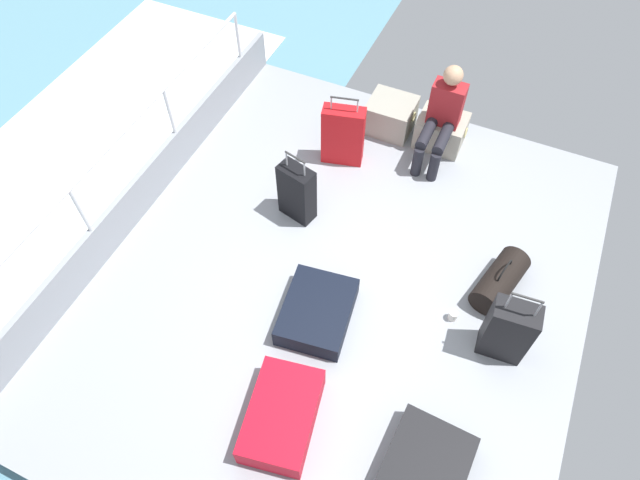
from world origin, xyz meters
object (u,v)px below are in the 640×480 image
suitcase_2 (297,193)px  suitcase_3 (508,330)px  suitcase_5 (317,312)px  suitcase_0 (343,136)px  duffel_bag (500,280)px  cargo_crate_0 (391,115)px  cargo_crate_1 (441,131)px  suitcase_4 (425,466)px  suitcase_1 (282,416)px  paper_cup (453,315)px  passenger_seated (442,115)px

suitcase_2 → suitcase_3: suitcase_3 is taller
suitcase_5 → suitcase_3: bearing=13.6°
suitcase_0 → duffel_bag: (1.96, -0.94, -0.20)m
cargo_crate_0 → suitcase_3: (1.82, -2.21, 0.15)m
cargo_crate_1 → suitcase_0: 1.14m
suitcase_4 → suitcase_5: (-1.28, 0.85, 0.01)m
suitcase_1 → suitcase_2: bearing=112.4°
suitcase_1 → cargo_crate_1: bearing=86.9°
cargo_crate_0 → suitcase_5: bearing=-84.2°
suitcase_2 → paper_cup: suitcase_2 is taller
suitcase_0 → suitcase_4: 3.33m
cargo_crate_0 → suitcase_5: size_ratio=0.67×
paper_cup → suitcase_5: bearing=-156.1°
suitcase_1 → suitcase_3: suitcase_3 is taller
suitcase_3 → suitcase_5: 1.62m
suitcase_4 → passenger_seated: bearing=106.3°
suitcase_2 → suitcase_4: (1.96, -1.86, -0.23)m
suitcase_2 → paper_cup: 1.88m
suitcase_2 → duffel_bag: (2.07, -0.05, -0.18)m
suitcase_3 → suitcase_4: size_ratio=1.20×
cargo_crate_1 → suitcase_5: cargo_crate_1 is taller
cargo_crate_0 → suitcase_4: size_ratio=0.74×
duffel_bag → suitcase_2: bearing=178.6°
cargo_crate_0 → suitcase_0: bearing=-114.0°
cargo_crate_0 → suitcase_4: cargo_crate_0 is taller
suitcase_3 → duffel_bag: (-0.16, 0.58, -0.19)m
duffel_bag → paper_cup: duffel_bag is taller
cargo_crate_1 → paper_cup: (0.78, -2.09, -0.13)m
passenger_seated → cargo_crate_0: bearing=163.4°
suitcase_5 → duffel_bag: duffel_bag is taller
passenger_seated → paper_cup: bearing=-67.8°
suitcase_3 → suitcase_2: bearing=164.2°
cargo_crate_1 → passenger_seated: passenger_seated is taller
suitcase_2 → suitcase_0: bearing=82.9°
passenger_seated → suitcase_1: (-0.19, -3.37, -0.42)m
suitcase_2 → suitcase_4: suitcase_2 is taller
suitcase_2 → suitcase_4: 2.71m
suitcase_2 → duffel_bag: suitcase_2 is taller
suitcase_3 → duffel_bag: suitcase_3 is taller
suitcase_0 → suitcase_2: (-0.11, -0.89, -0.02)m
suitcase_0 → paper_cup: suitcase_0 is taller
cargo_crate_0 → suitcase_4: 3.77m
cargo_crate_0 → suitcase_2: (-0.41, -1.57, 0.14)m
suitcase_5 → cargo_crate_1: bearing=82.7°
cargo_crate_1 → duffel_bag: size_ratio=0.79×
passenger_seated → duffel_bag: (1.07, -1.45, -0.40)m
suitcase_0 → paper_cup: bearing=-40.1°
cargo_crate_1 → paper_cup: size_ratio=5.50×
cargo_crate_0 → duffel_bag: (1.66, -1.62, -0.04)m
passenger_seated → suitcase_1: 3.40m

